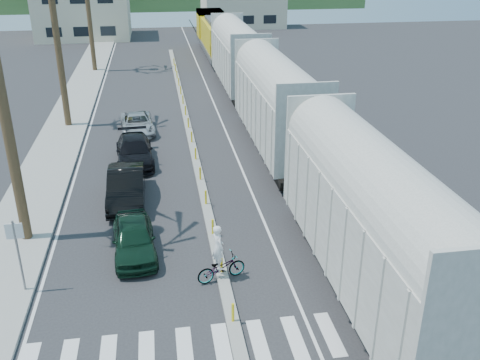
# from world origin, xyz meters

# --- Properties ---
(ground) EXTENTS (140.00, 140.00, 0.00)m
(ground) POSITION_xyz_m (0.00, 0.00, 0.00)
(ground) COLOR #28282B
(ground) RESTS_ON ground
(sidewalk) EXTENTS (3.00, 90.00, 0.15)m
(sidewalk) POSITION_xyz_m (-8.50, 25.00, 0.07)
(sidewalk) COLOR gray
(sidewalk) RESTS_ON ground
(rails) EXTENTS (1.56, 100.00, 0.06)m
(rails) POSITION_xyz_m (5.00, 28.00, 0.03)
(rails) COLOR black
(rails) RESTS_ON ground
(median) EXTENTS (0.45, 60.00, 0.85)m
(median) POSITION_xyz_m (0.00, 19.96, 0.09)
(median) COLOR gray
(median) RESTS_ON ground
(crosswalk) EXTENTS (14.00, 2.20, 0.01)m
(crosswalk) POSITION_xyz_m (0.00, -2.00, 0.01)
(crosswalk) COLOR silver
(crosswalk) RESTS_ON ground
(lane_markings) EXTENTS (9.42, 90.00, 0.01)m
(lane_markings) POSITION_xyz_m (-2.15, 25.00, 0.00)
(lane_markings) COLOR silver
(lane_markings) RESTS_ON ground
(freight_train) EXTENTS (3.00, 60.94, 5.85)m
(freight_train) POSITION_xyz_m (5.00, 20.64, 2.91)
(freight_train) COLOR #B1AEA2
(freight_train) RESTS_ON ground
(street_sign) EXTENTS (0.60, 0.08, 3.00)m
(street_sign) POSITION_xyz_m (-7.30, 2.00, 1.97)
(street_sign) COLOR slate
(street_sign) RESTS_ON ground
(car_lead) EXTENTS (2.33, 4.49, 1.44)m
(car_lead) POSITION_xyz_m (-3.36, 4.14, 0.72)
(car_lead) COLOR black
(car_lead) RESTS_ON ground
(car_second) EXTENTS (1.76, 5.00, 1.65)m
(car_second) POSITION_xyz_m (-3.83, 9.18, 0.82)
(car_second) COLOR black
(car_second) RESTS_ON ground
(car_third) EXTENTS (2.71, 5.35, 1.48)m
(car_third) POSITION_xyz_m (-3.53, 14.34, 0.74)
(car_third) COLOR black
(car_third) RESTS_ON ground
(car_rear) EXTENTS (2.93, 4.97, 1.28)m
(car_rear) POSITION_xyz_m (-3.46, 19.95, 0.64)
(car_rear) COLOR #B8BBBE
(car_rear) RESTS_ON ground
(cyclist) EXTENTS (1.76, 2.33, 2.34)m
(cyclist) POSITION_xyz_m (-0.07, 1.72, 0.73)
(cyclist) COLOR #9EA0A5
(cyclist) RESTS_ON ground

